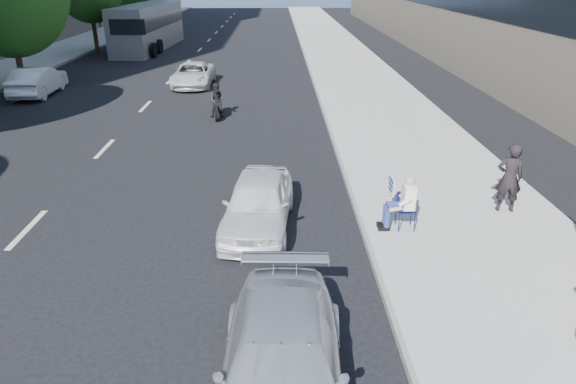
{
  "coord_description": "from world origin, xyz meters",
  "views": [
    {
      "loc": [
        -0.54,
        -8.96,
        5.66
      ],
      "look_at": [
        -0.3,
        2.1,
        0.87
      ],
      "focal_mm": 32.0,
      "sensor_mm": 36.0,
      "label": 1
    }
  ],
  "objects_px": {
    "bus": "(149,27)",
    "seated_protester": "(402,199)",
    "motorcycle": "(218,102)",
    "pedestrian_woman": "(509,178)",
    "parked_sedan": "(282,367)",
    "white_sedan_near": "(258,203)",
    "white_sedan_mid": "(38,81)",
    "white_sedan_far": "(193,75)"
  },
  "relations": [
    {
      "from": "motorcycle",
      "to": "bus",
      "type": "relative_size",
      "value": 0.17
    },
    {
      "from": "seated_protester",
      "to": "pedestrian_woman",
      "type": "xyz_separation_m",
      "value": [
        2.82,
        0.88,
        0.15
      ]
    },
    {
      "from": "seated_protester",
      "to": "parked_sedan",
      "type": "bearing_deg",
      "value": -118.93
    },
    {
      "from": "pedestrian_woman",
      "to": "white_sedan_mid",
      "type": "relative_size",
      "value": 0.41
    },
    {
      "from": "white_sedan_near",
      "to": "white_sedan_far",
      "type": "relative_size",
      "value": 0.88
    },
    {
      "from": "pedestrian_woman",
      "to": "white_sedan_near",
      "type": "bearing_deg",
      "value": 13.21
    },
    {
      "from": "seated_protester",
      "to": "bus",
      "type": "xyz_separation_m",
      "value": [
        -12.7,
        31.13,
        0.76
      ]
    },
    {
      "from": "seated_protester",
      "to": "white_sedan_mid",
      "type": "relative_size",
      "value": 0.31
    },
    {
      "from": "white_sedan_near",
      "to": "white_sedan_mid",
      "type": "height_order",
      "value": "white_sedan_mid"
    },
    {
      "from": "seated_protester",
      "to": "motorcycle",
      "type": "distance_m",
      "value": 11.72
    },
    {
      "from": "white_sedan_near",
      "to": "motorcycle",
      "type": "bearing_deg",
      "value": 106.51
    },
    {
      "from": "pedestrian_woman",
      "to": "parked_sedan",
      "type": "height_order",
      "value": "pedestrian_woman"
    },
    {
      "from": "white_sedan_far",
      "to": "bus",
      "type": "xyz_separation_m",
      "value": [
        -5.45,
        14.3,
        1.04
      ]
    },
    {
      "from": "seated_protester",
      "to": "white_sedan_far",
      "type": "distance_m",
      "value": 18.32
    },
    {
      "from": "seated_protester",
      "to": "white_sedan_far",
      "type": "xyz_separation_m",
      "value": [
        -7.24,
        16.83,
        -0.28
      ]
    },
    {
      "from": "bus",
      "to": "pedestrian_woman",
      "type": "bearing_deg",
      "value": -59.63
    },
    {
      "from": "white_sedan_far",
      "to": "parked_sedan",
      "type": "bearing_deg",
      "value": -78.69
    },
    {
      "from": "white_sedan_mid",
      "to": "bus",
      "type": "relative_size",
      "value": 0.35
    },
    {
      "from": "white_sedan_near",
      "to": "white_sedan_mid",
      "type": "relative_size",
      "value": 0.89
    },
    {
      "from": "parked_sedan",
      "to": "white_sedan_far",
      "type": "relative_size",
      "value": 1.01
    },
    {
      "from": "pedestrian_woman",
      "to": "white_sedan_mid",
      "type": "bearing_deg",
      "value": -30.23
    },
    {
      "from": "white_sedan_near",
      "to": "bus",
      "type": "xyz_separation_m",
      "value": [
        -9.41,
        30.74,
        0.99
      ]
    },
    {
      "from": "parked_sedan",
      "to": "white_sedan_mid",
      "type": "distance_m",
      "value": 23.05
    },
    {
      "from": "bus",
      "to": "seated_protester",
      "type": "bearing_deg",
      "value": -64.6
    },
    {
      "from": "parked_sedan",
      "to": "motorcycle",
      "type": "relative_size",
      "value": 2.12
    },
    {
      "from": "white_sedan_near",
      "to": "motorcycle",
      "type": "height_order",
      "value": "motorcycle"
    },
    {
      "from": "parked_sedan",
      "to": "motorcycle",
      "type": "xyz_separation_m",
      "value": [
        -2.49,
        15.5,
        0.01
      ]
    },
    {
      "from": "pedestrian_woman",
      "to": "motorcycle",
      "type": "height_order",
      "value": "pedestrian_woman"
    },
    {
      "from": "white_sedan_far",
      "to": "motorcycle",
      "type": "height_order",
      "value": "motorcycle"
    },
    {
      "from": "parked_sedan",
      "to": "white_sedan_near",
      "type": "distance_m",
      "value": 5.45
    },
    {
      "from": "parked_sedan",
      "to": "white_sedan_mid",
      "type": "relative_size",
      "value": 1.03
    },
    {
      "from": "seated_protester",
      "to": "bus",
      "type": "height_order",
      "value": "bus"
    },
    {
      "from": "white_sedan_near",
      "to": "pedestrian_woman",
      "type": "bearing_deg",
      "value": 9.99
    },
    {
      "from": "white_sedan_mid",
      "to": "pedestrian_woman",
      "type": "bearing_deg",
      "value": 138.88
    },
    {
      "from": "pedestrian_woman",
      "to": "white_sedan_far",
      "type": "height_order",
      "value": "pedestrian_woman"
    },
    {
      "from": "parked_sedan",
      "to": "white_sedan_near",
      "type": "xyz_separation_m",
      "value": [
        -0.5,
        5.43,
        0.01
      ]
    },
    {
      "from": "bus",
      "to": "motorcycle",
      "type": "bearing_deg",
      "value": -67.05
    },
    {
      "from": "seated_protester",
      "to": "pedestrian_woman",
      "type": "relative_size",
      "value": 0.75
    },
    {
      "from": "parked_sedan",
      "to": "white_sedan_mid",
      "type": "bearing_deg",
      "value": 122.81
    },
    {
      "from": "white_sedan_mid",
      "to": "white_sedan_near",
      "type": "bearing_deg",
      "value": 125.55
    },
    {
      "from": "parked_sedan",
      "to": "white_sedan_far",
      "type": "distance_m",
      "value": 22.32
    },
    {
      "from": "white_sedan_mid",
      "to": "white_sedan_far",
      "type": "distance_m",
      "value": 7.55
    }
  ]
}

